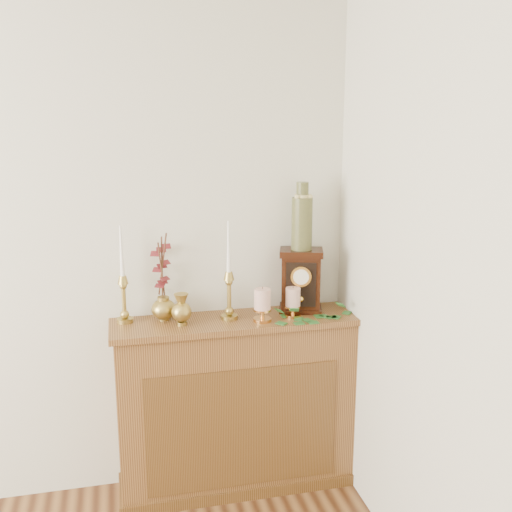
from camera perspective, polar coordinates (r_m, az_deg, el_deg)
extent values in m
cube|color=brown|center=(3.20, -1.89, -14.10)|extent=(1.20, 0.30, 0.90)
cube|color=brown|center=(3.09, -1.31, -16.10)|extent=(0.96, 0.01, 0.63)
cube|color=brown|center=(3.02, -1.96, -6.22)|extent=(1.24, 0.34, 0.03)
cube|color=brown|center=(3.41, -1.84, -20.38)|extent=(1.23, 0.33, 0.06)
cylinder|color=#B49948|center=(3.02, -12.37, -6.00)|extent=(0.08, 0.08, 0.02)
sphere|color=#B49948|center=(3.01, -12.40, -5.45)|extent=(0.04, 0.04, 0.04)
cylinder|color=#B49948|center=(2.99, -12.46, -4.18)|extent=(0.02, 0.02, 0.14)
sphere|color=#B49948|center=(2.97, -12.54, -2.79)|extent=(0.04, 0.04, 0.04)
cone|color=#B49948|center=(2.96, -12.56, -2.23)|extent=(0.05, 0.05, 0.04)
cone|color=white|center=(2.93, -12.70, 0.43)|extent=(0.02, 0.02, 0.25)
cylinder|color=#B49948|center=(3.00, -2.56, -5.82)|extent=(0.08, 0.08, 0.02)
sphere|color=#B49948|center=(2.99, -2.56, -5.25)|extent=(0.05, 0.05, 0.05)
cylinder|color=#B49948|center=(2.97, -2.58, -3.93)|extent=(0.02, 0.02, 0.14)
sphere|color=#B49948|center=(2.95, -2.59, -2.48)|extent=(0.04, 0.04, 0.04)
cone|color=#B49948|center=(2.94, -2.60, -1.90)|extent=(0.05, 0.05, 0.04)
cone|color=white|center=(2.91, -2.63, 0.86)|extent=(0.02, 0.02, 0.26)
cylinder|color=#B49948|center=(2.94, -7.07, -6.37)|extent=(0.05, 0.05, 0.02)
sphere|color=#B49948|center=(2.92, -7.10, -5.31)|extent=(0.10, 0.10, 0.10)
cone|color=#B49948|center=(2.90, -7.14, -4.06)|extent=(0.07, 0.07, 0.05)
cylinder|color=#B49948|center=(3.02, -8.75, -5.95)|extent=(0.05, 0.05, 0.01)
ellipsoid|color=#B49948|center=(3.01, -8.79, -5.01)|extent=(0.12, 0.12, 0.10)
cylinder|color=#B49948|center=(2.99, -8.82, -4.07)|extent=(0.06, 0.06, 0.02)
cylinder|color=#472819|center=(2.96, -9.00, -1.31)|extent=(0.04, 0.07, 0.29)
cylinder|color=#472819|center=(2.96, -8.94, -1.06)|extent=(0.01, 0.06, 0.32)
cylinder|color=#472819|center=(2.95, -8.89, -0.81)|extent=(0.05, 0.11, 0.33)
cylinder|color=#DA974C|center=(2.97, 0.61, -6.08)|extent=(0.09, 0.09, 0.02)
cylinder|color=#DA974C|center=(2.96, 0.61, -5.58)|extent=(0.02, 0.02, 0.04)
cylinder|color=#DA974C|center=(2.95, 0.62, -5.15)|extent=(0.09, 0.09, 0.01)
cylinder|color=beige|center=(2.93, 0.62, -4.11)|extent=(0.08, 0.08, 0.10)
cylinder|color=#472819|center=(2.92, 0.62, -3.07)|extent=(0.00, 0.00, 0.01)
cylinder|color=#DA974C|center=(3.04, 3.52, -5.66)|extent=(0.08, 0.08, 0.01)
cylinder|color=#DA974C|center=(3.03, 3.52, -5.22)|extent=(0.02, 0.02, 0.04)
cylinder|color=#DA974C|center=(3.02, 3.53, -4.83)|extent=(0.08, 0.08, 0.01)
cylinder|color=beige|center=(3.01, 3.54, -3.91)|extent=(0.07, 0.07, 0.09)
cylinder|color=#472819|center=(2.99, 3.56, -2.97)|extent=(0.00, 0.00, 0.01)
cube|color=#286125|center=(3.03, 7.34, -5.88)|extent=(0.04, 0.05, 0.00)
cube|color=#286125|center=(3.11, 7.14, -5.38)|extent=(0.06, 0.06, 0.00)
cube|color=#286125|center=(2.93, 3.46, -6.43)|extent=(0.06, 0.05, 0.00)
cube|color=#286125|center=(2.97, 5.96, -6.23)|extent=(0.06, 0.05, 0.00)
cube|color=#286125|center=(3.00, 2.86, -5.93)|extent=(0.06, 0.05, 0.00)
cube|color=#286125|center=(3.12, 8.76, -5.37)|extent=(0.05, 0.06, 0.00)
cube|color=#286125|center=(3.00, 1.88, -5.92)|extent=(0.05, 0.04, 0.00)
cube|color=#286125|center=(3.01, 7.93, -6.01)|extent=(0.06, 0.06, 0.00)
cube|color=#286125|center=(2.96, 4.10, -6.23)|extent=(0.06, 0.06, 0.00)
cube|color=#286125|center=(2.91, 3.08, -6.56)|extent=(0.04, 0.05, 0.00)
cube|color=#286125|center=(3.04, 1.98, -5.70)|extent=(0.05, 0.05, 0.00)
cube|color=#286125|center=(2.97, 2.21, -5.23)|extent=(0.05, 0.04, 0.03)
cube|color=#286125|center=(2.92, 3.66, -5.12)|extent=(0.05, 0.04, 0.03)
cube|color=#286125|center=(3.05, 8.05, -4.63)|extent=(0.05, 0.05, 0.03)
cube|color=black|center=(3.14, 4.25, -5.00)|extent=(0.25, 0.21, 0.02)
cube|color=black|center=(3.09, 4.29, -2.51)|extent=(0.23, 0.18, 0.28)
cube|color=black|center=(3.06, 4.34, 0.34)|extent=(0.25, 0.21, 0.03)
cube|color=black|center=(3.03, 4.30, -2.75)|extent=(0.15, 0.05, 0.23)
cylinder|color=#F1B047|center=(3.01, 4.31, -1.98)|extent=(0.10, 0.04, 0.10)
cylinder|color=silver|center=(3.01, 4.31, -1.98)|extent=(0.08, 0.03, 0.08)
sphere|color=#F1B047|center=(3.05, 4.27, -4.10)|extent=(0.03, 0.03, 0.03)
cylinder|color=#172E23|center=(3.03, 4.39, 3.09)|extent=(0.11, 0.11, 0.26)
cylinder|color=#172E23|center=(3.00, 4.44, 6.20)|extent=(0.06, 0.06, 0.09)
cylinder|color=#CEBE77|center=(3.01, 4.43, 5.67)|extent=(0.07, 0.07, 0.02)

